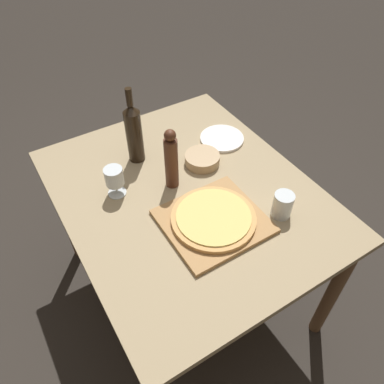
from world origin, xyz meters
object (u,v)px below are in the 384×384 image
pepper_mill (171,160)px  wine_glass (114,178)px  wine_bottle (134,132)px  small_bowl (202,159)px  pizza (214,217)px

pepper_mill → wine_glass: (-0.22, 0.07, -0.05)m
wine_glass → wine_bottle: bearing=43.1°
wine_bottle → pepper_mill: wine_bottle is taller
wine_bottle → small_bowl: 0.32m
pizza → wine_bottle: 0.52m
wine_bottle → wine_glass: (-0.17, -0.16, -0.06)m
pizza → small_bowl: size_ratio=2.09×
wine_bottle → wine_glass: wine_bottle is taller
wine_bottle → wine_glass: size_ratio=2.69×
wine_glass → small_bowl: size_ratio=0.85×
pepper_mill → small_bowl: 0.22m
pizza → pepper_mill: bearing=96.3°
wine_bottle → small_bowl: size_ratio=2.28×
wine_bottle → pepper_mill: (0.05, -0.23, -0.01)m
pizza → small_bowl: bearing=64.4°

